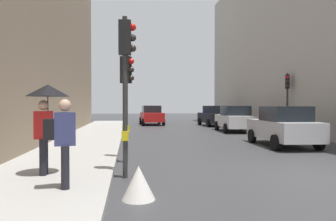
% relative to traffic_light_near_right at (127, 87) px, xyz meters
% --- Properties ---
extents(ground_plane, '(120.00, 120.00, 0.00)m').
position_rel_traffic_light_near_right_xyz_m(ground_plane, '(4.78, -2.38, -2.37)').
color(ground_plane, '#38383A').
extents(sidewalk_kerb, '(3.14, 40.00, 0.16)m').
position_rel_traffic_light_near_right_xyz_m(sidewalk_kerb, '(-1.89, 3.62, -2.29)').
color(sidewalk_kerb, '#A8A5A0').
rests_on(sidewalk_kerb, ground).
extents(traffic_light_near_right, '(0.45, 0.35, 3.44)m').
position_rel_traffic_light_near_right_xyz_m(traffic_light_near_right, '(0.00, 0.00, 0.00)').
color(traffic_light_near_right, '#2D2D2D').
rests_on(traffic_light_near_right, ground).
extents(traffic_light_near_left, '(0.44, 0.26, 4.00)m').
position_rel_traffic_light_near_right_xyz_m(traffic_light_near_left, '(0.00, -2.10, 0.38)').
color(traffic_light_near_left, '#2D2D2D').
rests_on(traffic_light_near_left, ground).
extents(traffic_light_mid_street, '(0.34, 0.45, 3.74)m').
position_rel_traffic_light_near_right_xyz_m(traffic_light_mid_street, '(9.57, 8.04, 0.21)').
color(traffic_light_mid_street, '#2D2D2D').
rests_on(traffic_light_mid_street, ground).
extents(car_white_compact, '(2.22, 4.30, 1.76)m').
position_rel_traffic_light_near_right_xyz_m(car_white_compact, '(7.20, 10.76, -1.50)').
color(car_white_compact, silver).
rests_on(car_white_compact, ground).
extents(car_dark_suv, '(2.19, 4.29, 1.76)m').
position_rel_traffic_light_near_right_xyz_m(car_dark_suv, '(7.41, 16.75, -1.50)').
color(car_dark_suv, black).
rests_on(car_dark_suv, ground).
extents(car_silver_hatchback, '(2.15, 4.27, 1.76)m').
position_rel_traffic_light_near_right_xyz_m(car_silver_hatchback, '(6.82, 3.17, -1.50)').
color(car_silver_hatchback, '#BCBCC1').
rests_on(car_silver_hatchback, ground).
extents(car_red_sedan, '(2.18, 4.28, 1.76)m').
position_rel_traffic_light_near_right_xyz_m(car_red_sedan, '(2.13, 19.08, -1.50)').
color(car_red_sedan, red).
rests_on(car_red_sedan, ground).
extents(car_blue_van, '(2.09, 4.24, 1.76)m').
position_rel_traffic_light_near_right_xyz_m(car_blue_van, '(2.54, 26.92, -1.50)').
color(car_blue_van, navy).
rests_on(car_blue_van, ground).
extents(pedestrian_with_umbrella, '(1.00, 1.00, 2.14)m').
position_rel_traffic_light_near_right_xyz_m(pedestrian_with_umbrella, '(-1.87, -2.22, -0.53)').
color(pedestrian_with_umbrella, black).
rests_on(pedestrian_with_umbrella, sidewalk_kerb).
extents(pedestrian_with_grey_backpack, '(0.64, 0.39, 1.77)m').
position_rel_traffic_light_near_right_xyz_m(pedestrian_with_grey_backpack, '(-1.23, -3.54, -1.21)').
color(pedestrian_with_grey_backpack, black).
rests_on(pedestrian_with_grey_backpack, sidewalk_kerb).
extents(warning_sign_triangle, '(0.64, 0.64, 0.65)m').
position_rel_traffic_light_near_right_xyz_m(warning_sign_triangle, '(0.26, -3.95, -2.05)').
color(warning_sign_triangle, silver).
rests_on(warning_sign_triangle, ground).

